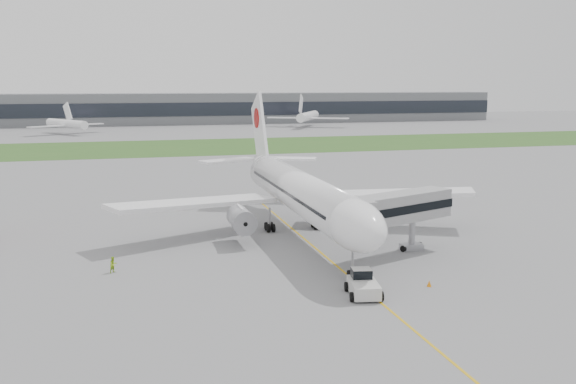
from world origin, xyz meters
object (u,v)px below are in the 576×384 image
object	(u,v)px
jet_bridge	(392,210)
pushback_tug	(363,284)
airliner	(298,190)
ground_crew_near	(363,278)

from	to	relation	value
jet_bridge	pushback_tug	bearing A→B (deg)	-146.39
airliner	ground_crew_near	world-z (taller)	airliner
ground_crew_near	jet_bridge	bearing A→B (deg)	-137.97
airliner	pushback_tug	size ratio (longest dim) A/B	11.42
pushback_tug	jet_bridge	size ratio (longest dim) A/B	0.31
pushback_tug	ground_crew_near	size ratio (longest dim) A/B	2.85
pushback_tug	airliner	bearing A→B (deg)	98.51
pushback_tug	ground_crew_near	world-z (taller)	pushback_tug
airliner	ground_crew_near	bearing A→B (deg)	-89.65
pushback_tug	ground_crew_near	xyz separation A→B (m)	(0.89, 2.19, -0.20)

